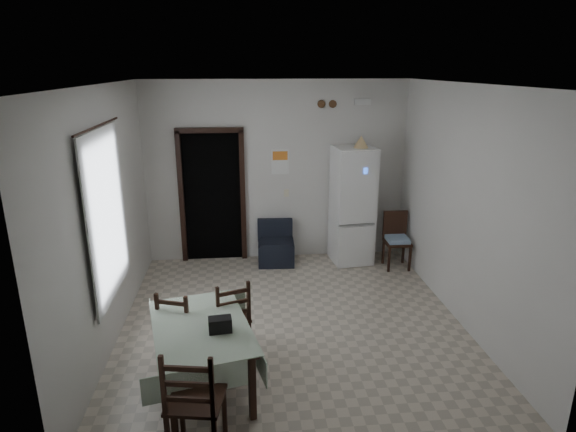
% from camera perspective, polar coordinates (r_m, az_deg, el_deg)
% --- Properties ---
extents(ground, '(4.50, 4.50, 0.00)m').
position_cam_1_polar(ground, '(6.20, 0.48, -12.49)').
color(ground, '#B4A693').
rests_on(ground, ground).
extents(ceiling, '(4.20, 4.50, 0.02)m').
position_cam_1_polar(ceiling, '(5.38, 0.56, 15.37)').
color(ceiling, white).
rests_on(ceiling, ground).
extents(wall_back, '(4.20, 0.02, 2.90)m').
position_cam_1_polar(wall_back, '(7.79, -1.31, 5.23)').
color(wall_back, silver).
rests_on(wall_back, ground).
extents(wall_front, '(4.20, 0.02, 2.90)m').
position_cam_1_polar(wall_front, '(3.55, 4.58, -10.13)').
color(wall_front, silver).
rests_on(wall_front, ground).
extents(wall_left, '(0.02, 4.50, 2.90)m').
position_cam_1_polar(wall_left, '(5.79, -20.62, -0.21)').
color(wall_left, silver).
rests_on(wall_left, ground).
extents(wall_right, '(0.02, 4.50, 2.90)m').
position_cam_1_polar(wall_right, '(6.21, 20.17, 0.98)').
color(wall_right, silver).
rests_on(wall_right, ground).
extents(doorway, '(1.06, 0.52, 2.22)m').
position_cam_1_polar(doorway, '(8.07, -8.87, 2.60)').
color(doorway, black).
rests_on(doorway, ground).
extents(window_recess, '(0.10, 1.20, 1.60)m').
position_cam_1_polar(window_recess, '(5.59, -21.71, 0.14)').
color(window_recess, silver).
rests_on(window_recess, ground).
extents(curtain, '(0.02, 1.45, 1.85)m').
position_cam_1_polar(curtain, '(5.56, -20.62, 0.18)').
color(curtain, silver).
rests_on(curtain, ground).
extents(curtain_rod, '(0.02, 1.60, 0.02)m').
position_cam_1_polar(curtain_rod, '(5.37, -21.60, 9.90)').
color(curtain_rod, black).
rests_on(curtain_rod, ground).
extents(calendar, '(0.28, 0.02, 0.40)m').
position_cam_1_polar(calendar, '(7.75, -0.94, 6.45)').
color(calendar, white).
rests_on(calendar, ground).
extents(calendar_image, '(0.24, 0.01, 0.14)m').
position_cam_1_polar(calendar_image, '(7.73, -0.94, 7.17)').
color(calendar_image, orange).
rests_on(calendar_image, ground).
extents(light_switch, '(0.08, 0.02, 0.12)m').
position_cam_1_polar(light_switch, '(7.87, -0.20, 2.74)').
color(light_switch, beige).
rests_on(light_switch, ground).
extents(vent_left, '(0.12, 0.03, 0.12)m').
position_cam_1_polar(vent_left, '(7.71, 3.97, 13.10)').
color(vent_left, '#533621').
rests_on(vent_left, ground).
extents(vent_right, '(0.12, 0.03, 0.12)m').
position_cam_1_polar(vent_right, '(7.74, 5.32, 13.09)').
color(vent_right, '#533621').
rests_on(vent_right, ground).
extents(emergency_light, '(0.25, 0.07, 0.09)m').
position_cam_1_polar(emergency_light, '(7.82, 8.84, 13.22)').
color(emergency_light, white).
rests_on(emergency_light, ground).
extents(fridge, '(0.67, 0.67, 1.89)m').
position_cam_1_polar(fridge, '(7.79, 7.63, 1.23)').
color(fridge, white).
rests_on(fridge, ground).
extents(tan_cone, '(0.24, 0.24, 0.19)m').
position_cam_1_polar(tan_cone, '(7.52, 8.66, 8.71)').
color(tan_cone, tan).
rests_on(tan_cone, fridge).
extents(navy_seat, '(0.60, 0.58, 0.69)m').
position_cam_1_polar(navy_seat, '(7.79, -1.43, -3.24)').
color(navy_seat, black).
rests_on(navy_seat, ground).
extents(corner_chair, '(0.39, 0.39, 0.89)m').
position_cam_1_polar(corner_chair, '(7.79, 12.83, -2.91)').
color(corner_chair, black).
rests_on(corner_chair, ground).
extents(dining_table, '(1.17, 1.51, 0.70)m').
position_cam_1_polar(dining_table, '(4.99, -10.07, -16.16)').
color(dining_table, '#9DAF96').
rests_on(dining_table, ground).
extents(black_bag, '(0.23, 0.15, 0.14)m').
position_cam_1_polar(black_bag, '(4.66, -8.05, -12.63)').
color(black_bag, black).
rests_on(black_bag, dining_table).
extents(dining_chair_far_left, '(0.48, 0.48, 0.88)m').
position_cam_1_polar(dining_chair_far_left, '(5.39, -12.66, -12.55)').
color(dining_chair_far_left, black).
rests_on(dining_chair_far_left, ground).
extents(dining_chair_far_right, '(0.50, 0.50, 0.92)m').
position_cam_1_polar(dining_chair_far_right, '(5.43, -6.96, -11.72)').
color(dining_chair_far_right, black).
rests_on(dining_chair_far_right, ground).
extents(dining_chair_near_head, '(0.51, 0.51, 1.03)m').
position_cam_1_polar(dining_chair_near_head, '(4.23, -10.89, -20.44)').
color(dining_chair_near_head, black).
rests_on(dining_chair_near_head, ground).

